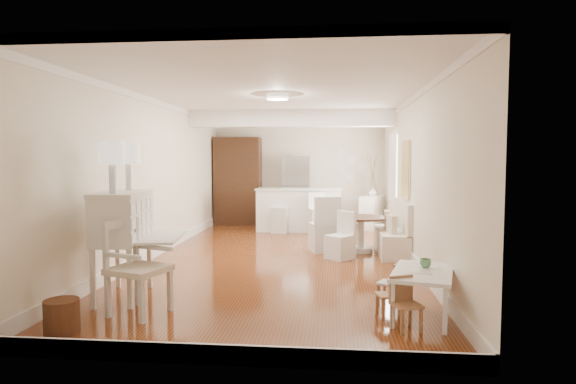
% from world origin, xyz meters
% --- Properties ---
extents(room, '(9.00, 9.04, 2.82)m').
position_xyz_m(room, '(0.04, 0.32, 1.98)').
color(room, brown).
rests_on(room, ground).
extents(secretary_bureau, '(1.19, 1.21, 1.34)m').
position_xyz_m(secretary_bureau, '(-1.70, -2.65, 0.67)').
color(secretary_bureau, white).
rests_on(secretary_bureau, ground).
extents(gustavian_armchair, '(0.77, 0.77, 1.06)m').
position_xyz_m(gustavian_armchair, '(-1.24, -3.25, 0.53)').
color(gustavian_armchair, beige).
rests_on(gustavian_armchair, ground).
extents(wicker_basket, '(0.39, 0.39, 0.34)m').
position_xyz_m(wicker_basket, '(-1.78, -3.91, 0.17)').
color(wicker_basket, '#542E1A').
rests_on(wicker_basket, ground).
extents(kids_table, '(0.86, 1.16, 0.52)m').
position_xyz_m(kids_table, '(1.90, -3.06, 0.26)').
color(kids_table, white).
rests_on(kids_table, ground).
extents(kids_chair_a, '(0.29, 0.29, 0.50)m').
position_xyz_m(kids_chair_a, '(1.53, -3.07, 0.25)').
color(kids_chair_a, '#A8784C').
rests_on(kids_chair_a, ground).
extents(kids_chair_b, '(0.34, 0.34, 0.52)m').
position_xyz_m(kids_chair_b, '(1.60, -2.59, 0.26)').
color(kids_chair_b, '#976B44').
rests_on(kids_chair_b, ground).
extents(kids_chair_c, '(0.35, 0.35, 0.55)m').
position_xyz_m(kids_chair_c, '(1.66, -3.51, 0.28)').
color(kids_chair_c, '#A5704B').
rests_on(kids_chair_c, ground).
extents(banquette, '(0.52, 1.60, 0.98)m').
position_xyz_m(banquette, '(1.99, 0.50, 0.49)').
color(banquette, silver).
rests_on(banquette, ground).
extents(dining_table, '(1.15, 1.15, 0.67)m').
position_xyz_m(dining_table, '(1.44, 0.62, 0.33)').
color(dining_table, '#452516').
rests_on(dining_table, ground).
extents(slip_chair_near, '(0.56, 0.56, 0.82)m').
position_xyz_m(slip_chair_near, '(1.04, -0.04, 0.41)').
color(slip_chair_near, white).
rests_on(slip_chair_near, ground).
extents(slip_chair_far, '(0.63, 0.65, 1.05)m').
position_xyz_m(slip_chair_far, '(0.75, 0.63, 0.52)').
color(slip_chair_far, silver).
rests_on(slip_chair_far, ground).
extents(breakfast_counter, '(2.05, 0.65, 1.03)m').
position_xyz_m(breakfast_counter, '(0.10, 3.10, 0.52)').
color(breakfast_counter, white).
rests_on(breakfast_counter, ground).
extents(bar_stool_left, '(0.44, 0.44, 0.96)m').
position_xyz_m(bar_stool_left, '(-0.31, 2.81, 0.48)').
color(bar_stool_left, silver).
rests_on(bar_stool_left, ground).
extents(bar_stool_right, '(0.49, 0.49, 0.96)m').
position_xyz_m(bar_stool_right, '(0.58, 2.54, 0.48)').
color(bar_stool_right, white).
rests_on(bar_stool_right, ground).
extents(pantry_cabinet, '(1.20, 0.60, 2.30)m').
position_xyz_m(pantry_cabinet, '(-1.60, 4.18, 1.15)').
color(pantry_cabinet, '#381E11').
rests_on(pantry_cabinet, ground).
extents(fridge, '(0.75, 0.65, 1.80)m').
position_xyz_m(fridge, '(0.30, 4.15, 0.90)').
color(fridge, silver).
rests_on(fridge, ground).
extents(sideboard, '(0.70, 0.94, 0.82)m').
position_xyz_m(sideboard, '(1.89, 3.59, 0.41)').
color(sideboard, white).
rests_on(sideboard, ground).
extents(pencil_cup, '(0.14, 0.14, 0.10)m').
position_xyz_m(pencil_cup, '(1.96, -2.90, 0.57)').
color(pencil_cup, '#599961').
rests_on(pencil_cup, kids_table).
extents(branch_vase, '(0.27, 0.27, 0.22)m').
position_xyz_m(branch_vase, '(1.88, 3.63, 0.93)').
color(branch_vase, white).
rests_on(branch_vase, sideboard).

